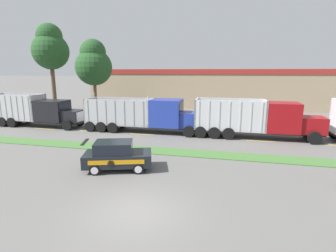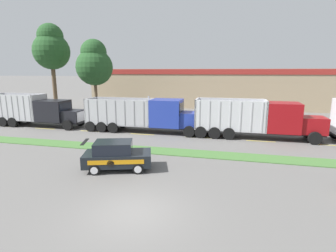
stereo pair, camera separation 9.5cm
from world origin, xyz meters
The scene contains 16 objects.
ground_plane centered at (0.00, 0.00, 0.00)m, with size 600.00×600.00×0.00m, color slate.
grass_verge centered at (0.00, 8.68, 0.03)m, with size 120.00×1.74×0.06m, color #477538.
centre_line_1 centered at (-20.53, 13.55, 0.00)m, with size 2.40×0.14×0.01m, color yellow.
centre_line_2 centered at (-15.13, 13.55, 0.00)m, with size 2.40×0.14×0.01m, color yellow.
centre_line_3 centered at (-9.73, 13.55, 0.00)m, with size 2.40×0.14×0.01m, color yellow.
centre_line_4 centered at (-4.33, 13.55, 0.00)m, with size 2.40×0.14×0.01m, color yellow.
centre_line_5 centered at (1.07, 13.55, 0.00)m, with size 2.40×0.14×0.01m, color yellow.
centre_line_6 centered at (6.47, 13.55, 0.00)m, with size 2.40×0.14×0.01m, color yellow.
centre_line_7 centered at (11.87, 13.55, 0.00)m, with size 2.40×0.14×0.01m, color yellow.
dump_truck_lead centered at (-3.44, 14.69, 1.65)m, with size 11.54×2.78×3.65m.
dump_truck_trail centered at (7.11, 14.63, 1.66)m, with size 11.09×2.66×3.44m.
dump_truck_far_right centered at (-15.97, 14.56, 1.57)m, with size 10.75×2.65×3.54m.
rally_car centered at (-2.85, 4.53, 0.89)m, with size 4.42×3.00×1.79m.
store_building_backdrop centered at (0.66, 38.04, 3.15)m, with size 41.42×12.10×6.30m.
tree_behind_left centered at (-21.02, 23.54, 9.10)m, with size 5.02×5.02×12.43m.
tree_behind_centre centered at (-13.64, 21.95, 6.90)m, with size 4.70×4.70×9.97m.
Camera 2 is at (3.80, -9.60, 5.91)m, focal length 28.00 mm.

